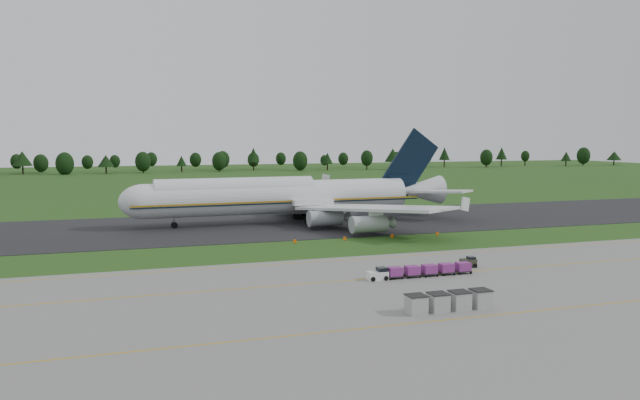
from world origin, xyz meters
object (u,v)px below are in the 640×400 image
object	(u,v)px
aircraft	(286,196)
baggage_train	(419,271)
utility_cart	(468,263)
uld_row	(449,301)
edge_markers	(369,238)

from	to	relation	value
aircraft	baggage_train	xyz separation A→B (m)	(2.95, -52.31, -4.64)
utility_cart	uld_row	xyz separation A→B (m)	(-12.84, -17.58, 0.39)
baggage_train	utility_cart	distance (m)	9.37
utility_cart	baggage_train	bearing A→B (deg)	-160.47
baggage_train	utility_cart	xyz separation A→B (m)	(8.83, 3.13, -0.22)
baggage_train	utility_cart	size ratio (longest dim) A/B	6.48
utility_cart	uld_row	world-z (taller)	uld_row
uld_row	edge_markers	world-z (taller)	uld_row
aircraft	edge_markers	distance (m)	25.58
utility_cart	edge_markers	world-z (taller)	utility_cart
uld_row	edge_markers	distance (m)	44.03
baggage_train	utility_cart	world-z (taller)	baggage_train
aircraft	baggage_train	distance (m)	52.60
aircraft	uld_row	distance (m)	66.92
aircraft	baggage_train	size ratio (longest dim) A/B	4.90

